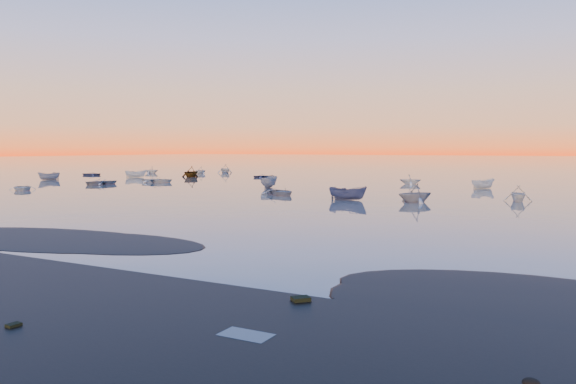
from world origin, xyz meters
The scene contains 6 objects.
ground centered at (0.00, 100.00, 0.00)m, with size 600.00×600.00×0.00m, color #6F665D.
mud_lobes centered at (0.00, -1.00, 0.01)m, with size 140.00×6.00×0.07m, color black, non-canonical shape.
moored_fleet centered at (0.00, 53.00, 0.00)m, with size 124.00×58.00×1.20m, color silver, non-canonical shape.
boat_near_left centered at (-5.46, 33.50, 0.00)m, with size 4.55×1.90×1.14m, color gray.
boat_near_center centered at (3.24, 31.65, 0.00)m, with size 3.96×1.67×1.37m, color navy.
boat_near_right centered at (18.33, 38.22, 0.00)m, with size 3.42×1.54×1.20m, color silver.
Camera 1 is at (24.36, -20.04, 5.12)m, focal length 35.00 mm.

